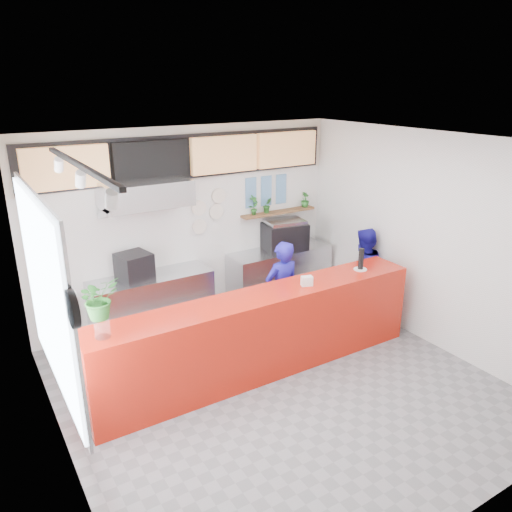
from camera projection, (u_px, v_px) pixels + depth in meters
name	position (u px, v px, depth m)	size (l,w,h in m)	color
floor	(279.00, 386.00, 6.25)	(5.00, 5.00, 0.00)	slate
ceiling	(283.00, 142.00, 5.25)	(5.00, 5.00, 0.00)	silver
wall_back	(190.00, 224.00, 7.76)	(5.00, 5.00, 0.00)	white
wall_left	(53.00, 328.00, 4.51)	(5.00, 5.00, 0.00)	white
wall_right	(428.00, 240.00, 6.99)	(5.00, 5.00, 0.00)	white
service_counter	(262.00, 334.00, 6.39)	(4.50, 0.60, 1.10)	#AF1B0C
cream_band	(187.00, 153.00, 7.38)	(5.00, 0.02, 0.80)	beige
prep_bench	(152.00, 304.00, 7.47)	(1.80, 0.60, 0.90)	#B2B5BA
panini_oven	(134.00, 267.00, 7.14)	(0.44, 0.44, 0.39)	black
extraction_hood	(145.00, 193.00, 6.86)	(1.20, 0.70, 0.35)	#B2B5BA
hood_lip	(146.00, 207.00, 6.93)	(1.20, 0.70, 0.08)	#B2B5BA
right_bench	(279.00, 274.00, 8.61)	(1.80, 0.60, 0.90)	#B2B5BA
espresso_machine	(285.00, 236.00, 8.43)	(0.70, 0.50, 0.45)	black
espresso_tray	(285.00, 222.00, 8.35)	(0.64, 0.44, 0.06)	#B1B2B9
herb_shelf	(278.00, 212.00, 8.47)	(1.40, 0.18, 0.04)	brown
menu_board_far_left	(66.00, 168.00, 6.44)	(1.10, 0.10, 0.55)	tan
menu_board_mid_left	(152.00, 161.00, 7.02)	(1.10, 0.10, 0.55)	black
menu_board_mid_right	(224.00, 154.00, 7.59)	(1.10, 0.10, 0.55)	tan
menu_board_far_right	(287.00, 149.00, 8.17)	(1.10, 0.10, 0.55)	tan
soffit	(188.00, 157.00, 7.37)	(4.80, 0.04, 0.65)	black
window_pane	(47.00, 296.00, 4.70)	(0.04, 2.20, 1.90)	silver
window_frame	(49.00, 295.00, 4.71)	(0.03, 2.30, 2.00)	#B2B5BA
wall_clock_rim	(72.00, 309.00, 3.63)	(0.30, 0.30, 0.05)	black
wall_clock_face	(77.00, 308.00, 3.64)	(0.26, 0.26, 0.02)	white
track_rail	(79.00, 165.00, 4.23)	(0.05, 2.40, 0.04)	black
dec_plate_a	(199.00, 208.00, 7.72)	(0.24, 0.24, 0.03)	silver
dec_plate_b	(216.00, 212.00, 7.90)	(0.24, 0.24, 0.03)	silver
dec_plate_c	(200.00, 226.00, 7.82)	(0.24, 0.24, 0.03)	silver
dec_plate_d	(219.00, 196.00, 7.85)	(0.24, 0.24, 0.03)	silver
photo_frame_a	(251.00, 185.00, 8.12)	(0.20, 0.02, 0.25)	#598CBF
photo_frame_b	(266.00, 183.00, 8.27)	(0.20, 0.02, 0.25)	#598CBF
photo_frame_c	(281.00, 182.00, 8.41)	(0.20, 0.02, 0.25)	#598CBF
photo_frame_d	(251.00, 200.00, 8.20)	(0.20, 0.02, 0.25)	#598CBF
photo_frame_e	(266.00, 198.00, 8.35)	(0.20, 0.02, 0.25)	#598CBF
photo_frame_f	(281.00, 196.00, 8.50)	(0.20, 0.02, 0.25)	#598CBF
staff_center	(282.00, 292.00, 7.12)	(0.55, 0.36, 1.52)	navy
staff_right	(362.00, 273.00, 7.92)	(0.71, 0.55, 1.45)	navy
herb_a	(254.00, 205.00, 8.16)	(0.18, 0.12, 0.33)	#256523
herb_b	(267.00, 205.00, 8.31)	(0.14, 0.12, 0.26)	#256523
herb_d	(305.00, 200.00, 8.69)	(0.14, 0.13, 0.26)	#256523
glass_vase	(102.00, 328.00, 5.15)	(0.16, 0.16, 0.20)	silver
basil_vase	(99.00, 298.00, 5.03)	(0.40, 0.34, 0.44)	#256523
napkin_holder	(307.00, 281.00, 6.46)	(0.14, 0.09, 0.13)	white
white_plate	(360.00, 269.00, 7.01)	(0.19, 0.19, 0.01)	white
pepper_mill	(361.00, 259.00, 6.96)	(0.07, 0.07, 0.30)	black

